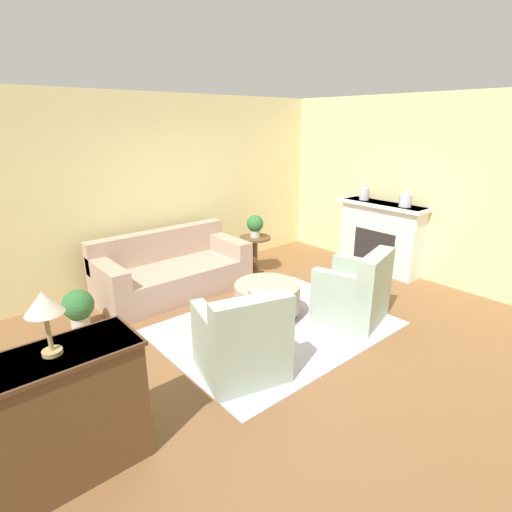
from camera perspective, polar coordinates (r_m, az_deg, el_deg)
ground_plane at (r=4.98m, az=2.84°, el=-10.13°), size 16.00×16.00×0.00m
wall_back at (r=6.45m, az=-12.30°, el=9.38°), size 8.81×0.12×2.80m
wall_right at (r=6.81m, az=21.63°, el=8.98°), size 0.12×9.76×2.80m
rug at (r=4.98m, az=2.84°, el=-10.08°), size 2.69×2.05×0.01m
couch at (r=5.95m, az=-11.90°, el=-2.24°), size 2.15×0.99×0.87m
armchair_left at (r=3.97m, az=-1.95°, el=-12.22°), size 0.95×0.95×0.91m
armchair_right at (r=5.16m, az=13.97°, el=-5.16°), size 0.95×0.95×0.91m
ottoman_table at (r=5.06m, az=1.59°, el=-5.85°), size 0.83×0.83×0.46m
side_table at (r=6.56m, az=-0.14°, el=1.10°), size 0.51×0.51×0.61m
fireplace at (r=6.94m, az=17.37°, el=2.79°), size 0.44×1.46×1.14m
dresser at (r=3.22m, az=-25.74°, el=-19.63°), size 1.08×0.51×0.97m
vase_mantel_near at (r=6.98m, az=15.23°, el=8.64°), size 0.16×0.16×0.28m
vase_mantel_far at (r=6.60m, az=20.58°, el=7.47°), size 0.19×0.19×0.26m
potted_plant_on_side_table at (r=6.45m, az=-0.14°, el=4.49°), size 0.27×0.27×0.36m
potted_plant_floor at (r=5.23m, az=-24.04°, el=-6.74°), size 0.37×0.37×0.52m
table_lamp at (r=2.81m, az=-28.06°, el=-6.34°), size 0.24×0.24×0.44m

